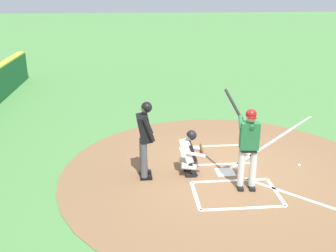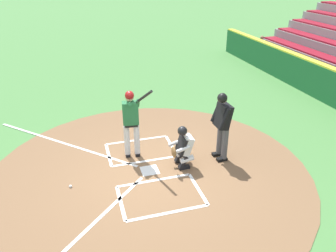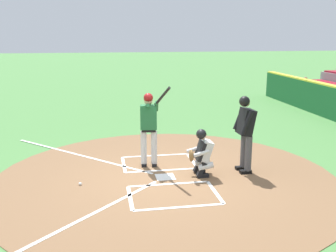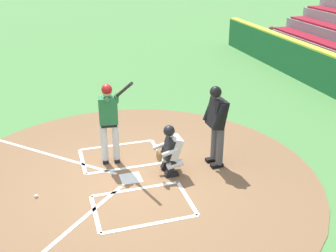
# 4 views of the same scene
# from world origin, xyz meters

# --- Properties ---
(ground_plane) EXTENTS (120.00, 120.00, 0.00)m
(ground_plane) POSITION_xyz_m (0.00, 0.00, 0.00)
(ground_plane) COLOR #4C8442
(dirt_circle) EXTENTS (8.00, 8.00, 0.01)m
(dirt_circle) POSITION_xyz_m (0.00, 0.00, 0.01)
(dirt_circle) COLOR brown
(dirt_circle) RESTS_ON ground
(home_plate_and_chalk) EXTENTS (7.93, 4.91, 0.01)m
(home_plate_and_chalk) POSITION_xyz_m (0.00, 0.88, 0.01)
(home_plate_and_chalk) COLOR white
(home_plate_and_chalk) RESTS_ON dirt_circle
(batter) EXTENTS (0.99, 0.63, 2.13)m
(batter) POSITION_xyz_m (0.82, 0.26, 1.10)
(batter) COLOR silver
(batter) RESTS_ON ground
(catcher) EXTENTS (0.59, 0.60, 1.13)m
(catcher) POSITION_xyz_m (-0.02, -0.87, 0.59)
(catcher) COLOR black
(catcher) RESTS_ON ground
(plate_umpire) EXTENTS (0.59, 0.42, 1.86)m
(plate_umpire) POSITION_xyz_m (0.06, -1.94, 1.08)
(plate_umpire) COLOR #4C4C51
(plate_umpire) RESTS_ON ground
(baseball) EXTENTS (0.07, 0.07, 0.07)m
(baseball) POSITION_xyz_m (-0.16, 1.94, 0.04)
(baseball) COLOR white
(baseball) RESTS_ON ground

